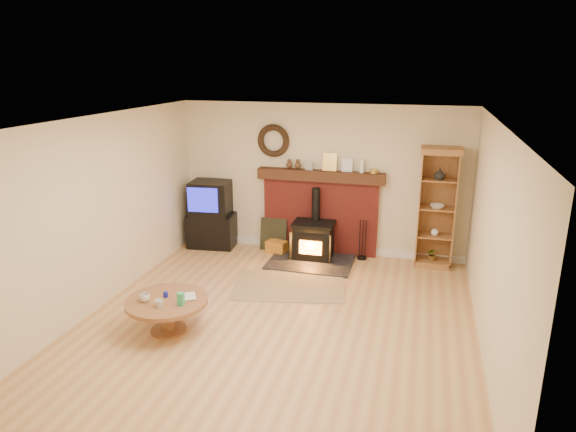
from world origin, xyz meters
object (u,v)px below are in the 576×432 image
(tv_unit, at_px, (212,215))
(curio_cabinet, at_px, (437,208))
(wood_stove, at_px, (313,242))
(coffee_table, at_px, (167,306))

(tv_unit, relative_size, curio_cabinet, 0.62)
(wood_stove, distance_m, coffee_table, 3.12)
(wood_stove, relative_size, tv_unit, 1.15)
(wood_stove, height_order, tv_unit, same)
(wood_stove, distance_m, tv_unit, 1.96)
(coffee_table, bearing_deg, curio_cabinet, 44.52)
(curio_cabinet, distance_m, coffee_table, 4.55)
(tv_unit, distance_m, curio_cabinet, 3.94)
(coffee_table, bearing_deg, wood_stove, 66.77)
(wood_stove, distance_m, curio_cabinet, 2.11)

